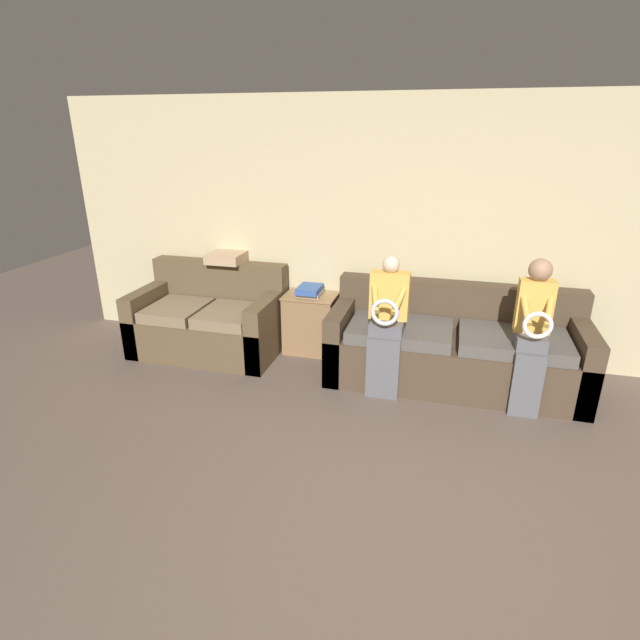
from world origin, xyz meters
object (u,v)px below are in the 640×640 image
object	(u,v)px
child_left_seated	(387,322)
side_shelf	(311,323)
throw_pillow	(227,257)
child_right_seated	(533,330)
couch_main	(454,348)
book_stack	(310,291)
couch_side	(210,321)

from	to	relation	value
child_left_seated	side_shelf	size ratio (longest dim) A/B	1.97
throw_pillow	child_right_seated	bearing A→B (deg)	-13.32
couch_main	side_shelf	world-z (taller)	couch_main
child_left_seated	book_stack	size ratio (longest dim) A/B	3.94
couch_main	throw_pillow	world-z (taller)	throw_pillow
couch_side	throw_pillow	size ratio (longest dim) A/B	4.08
child_left_seated	child_right_seated	bearing A→B (deg)	0.34
child_right_seated	book_stack	xyz separation A→B (m)	(-2.06, 0.64, -0.04)
side_shelf	book_stack	size ratio (longest dim) A/B	2.01
child_right_seated	side_shelf	world-z (taller)	child_right_seated
couch_side	child_left_seated	bearing A→B (deg)	-12.25
couch_side	book_stack	bearing A→B (deg)	12.75
couch_side	throw_pillow	world-z (taller)	throw_pillow
couch_main	book_stack	size ratio (longest dim) A/B	7.31
child_right_seated	throw_pillow	size ratio (longest dim) A/B	3.50
child_left_seated	side_shelf	distance (m)	1.15
couch_main	side_shelf	bearing A→B (deg)	168.74
child_left_seated	book_stack	world-z (taller)	child_left_seated
child_right_seated	side_shelf	size ratio (longest dim) A/B	2.05
child_right_seated	book_stack	world-z (taller)	child_right_seated
child_right_seated	couch_main	bearing A→B (deg)	148.90
couch_main	child_left_seated	world-z (taller)	child_left_seated
child_right_seated	book_stack	size ratio (longest dim) A/B	4.10
side_shelf	throw_pillow	distance (m)	1.13
couch_side	couch_main	bearing A→B (deg)	-1.26
couch_main	throw_pillow	xyz separation A→B (m)	(-2.41, 0.35, 0.63)
side_shelf	couch_main	bearing A→B (deg)	-11.26
book_stack	couch_side	bearing A→B (deg)	-167.25
couch_main	book_stack	xyz separation A→B (m)	(-1.47, 0.29, 0.35)
child_right_seated	side_shelf	xyz separation A→B (m)	(-2.06, 0.65, -0.39)
couch_side	side_shelf	xyz separation A→B (m)	(1.04, 0.24, 0.00)
couch_main	side_shelf	xyz separation A→B (m)	(-1.47, 0.29, -0.00)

